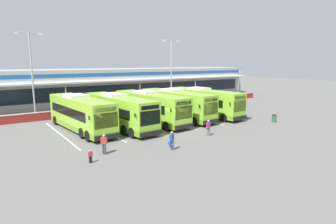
# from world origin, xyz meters

# --- Properties ---
(ground_plane) EXTENTS (200.00, 200.00, 0.00)m
(ground_plane) POSITION_xyz_m (0.00, 0.00, 0.00)
(ground_plane) COLOR #605E5B
(terminal_building) EXTENTS (70.00, 13.00, 6.00)m
(terminal_building) POSITION_xyz_m (-0.00, 26.91, 3.01)
(terminal_building) COLOR #B7B7B2
(terminal_building) RESTS_ON ground
(red_barrier_wall) EXTENTS (60.00, 0.40, 1.10)m
(red_barrier_wall) POSITION_xyz_m (0.00, 14.50, 0.56)
(red_barrier_wall) COLOR maroon
(red_barrier_wall) RESTS_ON ground
(coach_bus_leftmost) EXTENTS (3.64, 12.30, 3.78)m
(coach_bus_leftmost) POSITION_xyz_m (-8.21, 6.48, 1.79)
(coach_bus_leftmost) COLOR #8CC633
(coach_bus_leftmost) RESTS_ON ground
(coach_bus_left_centre) EXTENTS (3.64, 12.30, 3.78)m
(coach_bus_left_centre) POSITION_xyz_m (-4.33, 5.26, 1.79)
(coach_bus_left_centre) COLOR #8CC633
(coach_bus_left_centre) RESTS_ON ground
(coach_bus_centre) EXTENTS (3.64, 12.30, 3.78)m
(coach_bus_centre) POSITION_xyz_m (0.03, 5.72, 1.79)
(coach_bus_centre) COLOR #8CC633
(coach_bus_centre) RESTS_ON ground
(coach_bus_right_centre) EXTENTS (3.64, 12.30, 3.78)m
(coach_bus_right_centre) POSITION_xyz_m (4.05, 5.93, 1.79)
(coach_bus_right_centre) COLOR #8CC633
(coach_bus_right_centre) RESTS_ON ground
(coach_bus_rightmost) EXTENTS (3.64, 12.30, 3.78)m
(coach_bus_rightmost) POSITION_xyz_m (8.38, 5.47, 1.79)
(coach_bus_rightmost) COLOR #8CC633
(coach_bus_rightmost) RESTS_ON ground
(bay_stripe_far_west) EXTENTS (0.14, 13.00, 0.01)m
(bay_stripe_far_west) POSITION_xyz_m (-10.50, 6.00, 0.00)
(bay_stripe_far_west) COLOR silver
(bay_stripe_far_west) RESTS_ON ground
(bay_stripe_west) EXTENTS (0.14, 13.00, 0.01)m
(bay_stripe_west) POSITION_xyz_m (-6.30, 6.00, 0.00)
(bay_stripe_west) COLOR silver
(bay_stripe_west) RESTS_ON ground
(bay_stripe_mid_west) EXTENTS (0.14, 13.00, 0.01)m
(bay_stripe_mid_west) POSITION_xyz_m (-2.10, 6.00, 0.00)
(bay_stripe_mid_west) COLOR silver
(bay_stripe_mid_west) RESTS_ON ground
(bay_stripe_centre) EXTENTS (0.14, 13.00, 0.01)m
(bay_stripe_centre) POSITION_xyz_m (2.10, 6.00, 0.00)
(bay_stripe_centre) COLOR silver
(bay_stripe_centre) RESTS_ON ground
(bay_stripe_mid_east) EXTENTS (0.14, 13.00, 0.01)m
(bay_stripe_mid_east) POSITION_xyz_m (6.30, 6.00, 0.00)
(bay_stripe_mid_east) COLOR silver
(bay_stripe_mid_east) RESTS_ON ground
(bay_stripe_east) EXTENTS (0.14, 13.00, 0.01)m
(bay_stripe_east) POSITION_xyz_m (10.50, 6.00, 0.00)
(bay_stripe_east) COLOR silver
(bay_stripe_east) RESTS_ON ground
(pedestrian_with_handbag) EXTENTS (0.65, 0.38, 1.62)m
(pedestrian_with_handbag) POSITION_xyz_m (-4.26, -4.73, 0.86)
(pedestrian_with_handbag) COLOR slate
(pedestrian_with_handbag) RESTS_ON ground
(pedestrian_in_dark_coat) EXTENTS (0.54, 0.30, 1.62)m
(pedestrian_in_dark_coat) POSITION_xyz_m (1.43, -3.01, 0.87)
(pedestrian_in_dark_coat) COLOR slate
(pedestrian_in_dark_coat) RESTS_ON ground
(pedestrian_child) EXTENTS (0.33, 0.18, 1.00)m
(pedestrian_child) POSITION_xyz_m (-10.84, -3.83, 0.54)
(pedestrian_child) COLOR black
(pedestrian_child) RESTS_ON ground
(pedestrian_near_bin) EXTENTS (0.53, 0.39, 1.62)m
(pedestrian_near_bin) POSITION_xyz_m (-9.23, -2.47, 0.87)
(pedestrian_near_bin) COLOR #33333D
(pedestrian_near_bin) RESTS_ON ground
(lamp_post_west) EXTENTS (3.24, 0.28, 11.00)m
(lamp_post_west) POSITION_xyz_m (-10.92, 16.79, 6.29)
(lamp_post_west) COLOR #9E9EA3
(lamp_post_west) RESTS_ON ground
(lamp_post_centre) EXTENTS (3.24, 0.28, 11.00)m
(lamp_post_centre) POSITION_xyz_m (10.80, 16.48, 6.29)
(lamp_post_centre) COLOR #9E9EA3
(lamp_post_centre) RESTS_ON ground
(litter_bin) EXTENTS (0.54, 0.54, 0.93)m
(litter_bin) POSITION_xyz_m (12.48, -2.80, 0.47)
(litter_bin) COLOR #2D5133
(litter_bin) RESTS_ON ground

